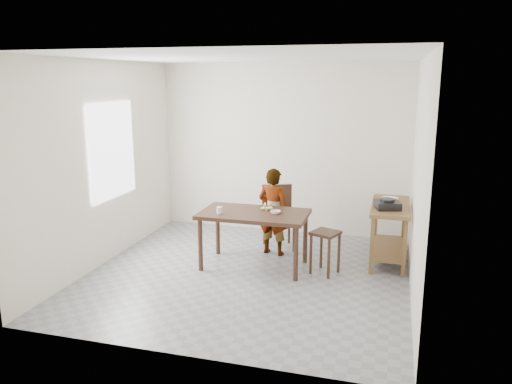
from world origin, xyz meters
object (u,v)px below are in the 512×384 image
(dining_chair, at_px, (279,218))
(stool, at_px, (325,252))
(prep_counter, at_px, (389,233))
(child, at_px, (273,212))
(dining_table, at_px, (254,240))

(dining_chair, relative_size, stool, 1.64)
(prep_counter, bearing_deg, dining_chair, 175.45)
(child, height_order, stool, child)
(dining_table, distance_m, prep_counter, 1.86)
(prep_counter, relative_size, child, 0.96)
(prep_counter, relative_size, stool, 2.14)
(child, bearing_deg, prep_counter, -163.49)
(prep_counter, height_order, stool, prep_counter)
(prep_counter, distance_m, dining_chair, 1.58)
(dining_chair, bearing_deg, prep_counter, -27.00)
(child, bearing_deg, dining_table, 88.15)
(prep_counter, relative_size, dining_chair, 1.31)
(dining_table, bearing_deg, child, 76.95)
(child, xyz_separation_m, dining_chair, (0.02, 0.27, -0.16))
(dining_table, bearing_deg, stool, 1.13)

